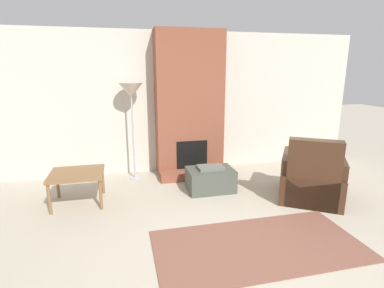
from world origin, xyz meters
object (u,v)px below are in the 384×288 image
(side_table, at_px, (77,176))
(floor_lamp_left, at_px, (131,93))
(ottoman, at_px, (210,179))
(armchair, at_px, (311,180))

(side_table, relative_size, floor_lamp_left, 0.44)
(ottoman, relative_size, side_table, 0.99)
(ottoman, distance_m, floor_lamp_left, 1.97)
(armchair, bearing_deg, side_table, 22.19)
(armchair, xyz_separation_m, side_table, (-3.40, 0.67, 0.11))
(side_table, xyz_separation_m, floor_lamp_left, (0.86, 0.87, 1.10))
(floor_lamp_left, bearing_deg, armchair, -31.14)
(ottoman, height_order, side_table, side_table)
(ottoman, distance_m, armchair, 1.54)
(ottoman, bearing_deg, side_table, -179.57)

